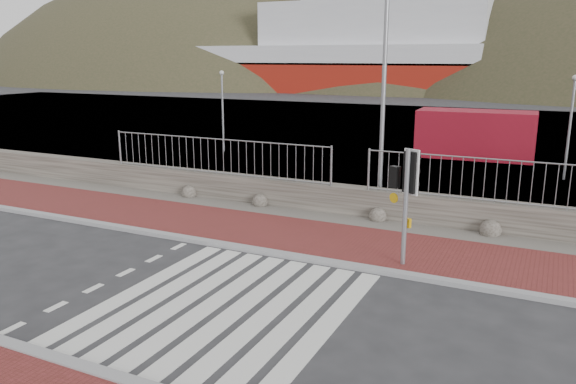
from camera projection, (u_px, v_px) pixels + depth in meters
The scene contains 15 objects.
ground at pixel (226, 306), 11.09m from camera, with size 220.00×220.00×0.00m, color #28282B.
sidewalk_far at pixel (315, 239), 15.03m from camera, with size 40.00×3.00×0.08m, color maroon.
kerb_near at pixel (121, 380), 8.45m from camera, with size 40.00×0.25×0.12m, color gray.
kerb_far at pixel (291, 256), 13.71m from camera, with size 40.00×0.25×0.12m, color gray.
zebra_crossing at pixel (226, 305), 11.09m from camera, with size 4.62×5.60×0.01m.
gravel_strip at pixel (341, 220), 16.78m from camera, with size 40.00×1.50×0.06m, color #59544C.
stone_wall at pixel (350, 201), 17.39m from camera, with size 40.00×0.60×0.90m, color #464139.
railing at pixel (350, 158), 16.93m from camera, with size 18.07×0.07×1.22m.
quay at pixel (459, 134), 35.54m from camera, with size 120.00×40.00×0.50m, color #4C4C4F.
water at pixel (508, 98), 66.21m from camera, with size 220.00×50.00×0.05m, color #3F4C54.
ferry at pixel (330, 53), 79.70m from camera, with size 50.00×16.00×20.00m.
hills_backdrop at pixel (553, 234), 90.69m from camera, with size 254.00×90.00×100.00m.
traffic_signal_far at pixel (405, 182), 12.71m from camera, with size 0.68×0.45×2.80m.
streetlight at pixel (389, 70), 16.85m from camera, with size 1.62×0.63×7.83m.
shipping_container at pixel (475, 134), 27.20m from camera, with size 5.45×2.27×2.27m, color maroon.
Camera 1 is at (5.54, -8.71, 4.80)m, focal length 35.00 mm.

